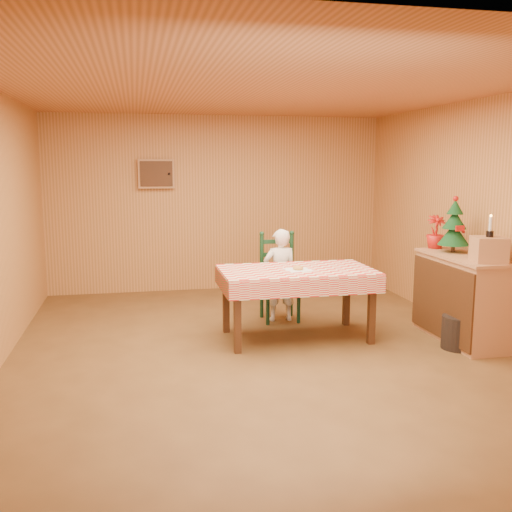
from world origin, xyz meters
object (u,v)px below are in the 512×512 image
Objects in this scene: ladder_chair at (279,279)px; seated_child at (280,275)px; dining_table at (297,277)px; shelf_unit at (462,298)px; crate at (489,249)px; storage_bin at (458,332)px; christmas_tree at (454,227)px.

ladder_chair is 0.08m from seated_child.
dining_table is 1.80m from shelf_unit.
crate is (1.74, -0.84, 0.37)m from dining_table.
storage_bin is at bearing 143.90° from crate.
crate reaches higher than seated_child.
shelf_unit is at bearing 91.23° from crate.
dining_table is at bearing 154.19° from crate.
seated_child is 3.75× the size of crate.
crate reaches higher than shelf_unit.
dining_table is at bearing 173.75° from christmas_tree.
dining_table is 1.34× the size of shelf_unit.
ladder_chair reaches higher than shelf_unit.
dining_table is at bearing 155.63° from storage_bin.
dining_table is 1.82m from christmas_tree.
shelf_unit is (1.73, -1.17, -0.10)m from seated_child.
shelf_unit is at bearing 145.90° from seated_child.
storage_bin is at bearing -125.30° from shelf_unit.
ladder_chair is (0.00, 0.79, -0.18)m from dining_table.
seated_child is at bearing 145.90° from shelf_unit.
storage_bin is (1.54, -1.49, -0.33)m from ladder_chair.
crate is at bearing -88.77° from shelf_unit.
seated_child reaches higher than ladder_chair.
shelf_unit is at bearing -14.28° from dining_table.
storage_bin is at bearing 137.20° from seated_child.
ladder_chair is at bearing -90.00° from seated_child.
dining_table is 1.77m from storage_bin.
shelf_unit is 4.13× the size of crate.
christmas_tree reaches higher than dining_table.
christmas_tree is (-0.00, 0.65, 0.16)m from crate.
shelf_unit is at bearing -91.98° from christmas_tree.
storage_bin is (1.54, -1.43, -0.39)m from seated_child.
storage_bin is at bearing -110.70° from christmas_tree.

